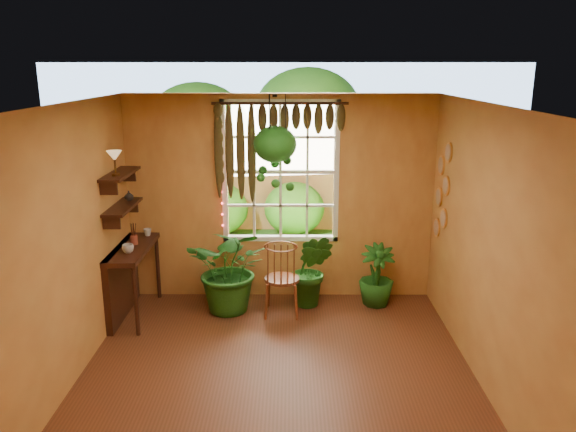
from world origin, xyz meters
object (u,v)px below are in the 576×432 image
counter_ledge (125,273)px  potted_plant_mid (311,270)px  windsor_chair (282,289)px  hanging_basket (275,150)px  potted_plant_left (232,268)px

counter_ledge → potted_plant_mid: size_ratio=1.22×
counter_ledge → windsor_chair: (1.94, 0.03, -0.21)m
windsor_chair → hanging_basket: 1.73m
potted_plant_mid → hanging_basket: 1.60m
potted_plant_left → potted_plant_mid: size_ratio=1.16×
windsor_chair → hanging_basket: hanging_basket is taller
potted_plant_left → hanging_basket: (0.55, 0.30, 1.45)m
potted_plant_left → potted_plant_mid: 1.02m
potted_plant_left → potted_plant_mid: bearing=8.6°
potted_plant_mid → hanging_basket: bearing=162.4°
counter_ledge → hanging_basket: hanging_basket is taller
potted_plant_left → hanging_basket: size_ratio=0.95×
counter_ledge → potted_plant_mid: 2.33m
potted_plant_left → potted_plant_mid: potted_plant_left is taller
potted_plant_left → counter_ledge: bearing=-174.1°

